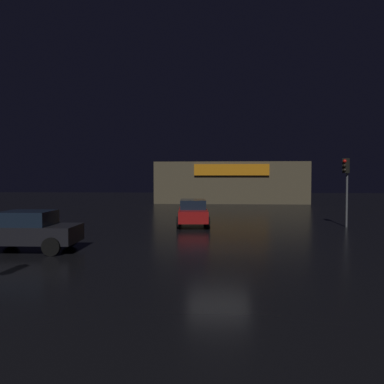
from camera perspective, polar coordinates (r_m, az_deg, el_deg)
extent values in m
plane|color=black|center=(15.55, 4.04, -8.66)|extent=(120.00, 120.00, 0.00)
cube|color=brown|center=(46.12, 5.79, 1.45)|extent=(17.49, 7.97, 4.77)
cube|color=orange|center=(42.00, 6.00, 3.37)|extent=(8.30, 0.24, 1.26)
cylinder|color=#595B60|center=(24.07, 22.40, -0.12)|extent=(0.12, 0.12, 4.07)
cube|color=black|center=(23.92, 22.28, 3.71)|extent=(0.41, 0.41, 0.87)
sphere|color=red|center=(23.79, 22.12, 4.34)|extent=(0.20, 0.20, 0.20)
sphere|color=black|center=(23.78, 22.11, 3.72)|extent=(0.20, 0.20, 0.20)
sphere|color=black|center=(23.77, 22.10, 3.09)|extent=(0.20, 0.20, 0.20)
cube|color=black|center=(16.42, -23.36, -5.82)|extent=(3.85, 1.96, 0.68)
cube|color=black|center=(16.38, -23.58, -3.64)|extent=(1.93, 1.72, 0.57)
cylinder|color=black|center=(16.83, -18.09, -6.74)|extent=(0.70, 0.24, 0.69)
cylinder|color=black|center=(15.13, -20.53, -7.76)|extent=(0.70, 0.24, 0.69)
cylinder|color=black|center=(17.85, -25.72, -6.34)|extent=(0.70, 0.24, 0.69)
cube|color=#A51414|center=(23.17, 0.14, -3.40)|extent=(2.04, 4.64, 0.68)
cube|color=black|center=(23.20, 0.14, -1.85)|extent=(1.70, 2.46, 0.56)
cylinder|color=black|center=(24.69, -1.88, -3.85)|extent=(0.27, 0.70, 0.69)
cylinder|color=black|center=(24.71, 2.07, -3.84)|extent=(0.27, 0.70, 0.69)
cylinder|color=black|center=(21.72, -2.06, -4.66)|extent=(0.27, 0.70, 0.69)
cylinder|color=black|center=(21.75, 2.44, -4.66)|extent=(0.27, 0.70, 0.69)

